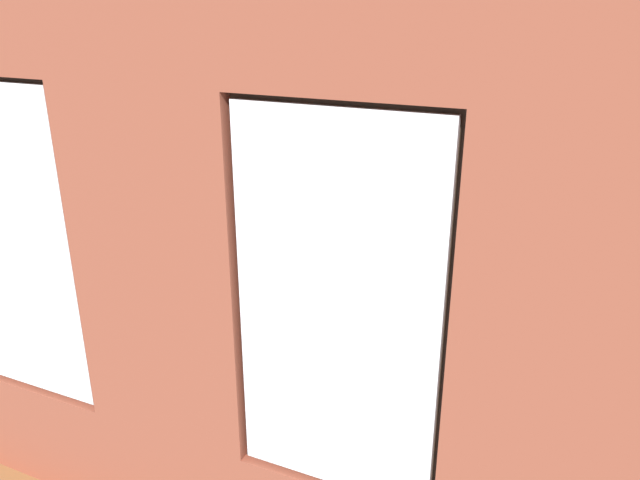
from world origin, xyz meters
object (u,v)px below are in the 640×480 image
at_px(remote_black, 304,288).
at_px(potted_plant_near_tv, 69,251).
at_px(coffee_table, 353,298).
at_px(candle_jar, 401,289).
at_px(cup_ceramic, 353,288).
at_px(remote_silver, 360,299).
at_px(media_console, 112,252).
at_px(tv_flatscreen, 104,193).
at_px(couch_by_window, 180,402).
at_px(potted_plant_foreground_right, 200,194).
at_px(potted_plant_mid_room_small, 476,292).
at_px(table_plant_small, 339,271).
at_px(potted_plant_by_left_couch, 593,309).

distance_m(remote_black, potted_plant_near_tv, 2.21).
relative_size(coffee_table, candle_jar, 13.96).
xyz_separation_m(cup_ceramic, remote_silver, (-0.11, 0.13, -0.03)).
distance_m(coffee_table, remote_silver, 0.18).
distance_m(media_console, tv_flatscreen, 0.71).
height_order(couch_by_window, media_console, couch_by_window).
xyz_separation_m(cup_ceramic, tv_flatscreen, (3.02, -0.17, 0.49)).
bearing_deg(tv_flatscreen, media_console, 90.00).
xyz_separation_m(potted_plant_foreground_right, potted_plant_mid_room_small, (-3.72, 0.85, -0.28)).
distance_m(couch_by_window, table_plant_small, 2.05).
distance_m(media_console, potted_plant_mid_room_small, 4.06).
distance_m(table_plant_small, potted_plant_near_tv, 2.52).
relative_size(table_plant_small, potted_plant_by_left_couch, 0.59).
distance_m(couch_by_window, tv_flatscreen, 3.27).
bearing_deg(tv_flatscreen, remote_black, 173.45).
xyz_separation_m(cup_ceramic, potted_plant_by_left_couch, (-2.05, -0.91, -0.21)).
bearing_deg(coffee_table, candle_jar, -160.22).
relative_size(remote_silver, potted_plant_mid_room_small, 0.30).
bearing_deg(potted_plant_near_tv, coffee_table, -159.53).
relative_size(cup_ceramic, tv_flatscreen, 0.08).
relative_size(coffee_table, remote_silver, 8.74).
bearing_deg(coffee_table, media_console, -3.16).
relative_size(table_plant_small, tv_flatscreen, 0.23).
distance_m(coffee_table, cup_ceramic, 0.10).
xyz_separation_m(cup_ceramic, potted_plant_near_tv, (2.48, 0.93, 0.30)).
bearing_deg(tv_flatscreen, potted_plant_near_tv, 116.36).
distance_m(couch_by_window, cup_ceramic, 1.98).
xyz_separation_m(candle_jar, table_plant_small, (0.59, 0.04, 0.09)).
bearing_deg(potted_plant_by_left_couch, coffee_table, 23.84).
relative_size(potted_plant_foreground_right, potted_plant_by_left_couch, 2.31).
distance_m(table_plant_small, remote_black, 0.37).
relative_size(couch_by_window, potted_plant_near_tv, 1.37).
relative_size(tv_flatscreen, potted_plant_near_tv, 0.94).
bearing_deg(coffee_table, potted_plant_foreground_right, -29.35).
height_order(candle_jar, potted_plant_by_left_couch, candle_jar).
xyz_separation_m(couch_by_window, remote_black, (-0.13, -1.76, 0.14)).
distance_m(remote_silver, tv_flatscreen, 3.19).
height_order(cup_ceramic, media_console, media_console).
xyz_separation_m(potted_plant_foreground_right, potted_plant_near_tv, (-0.24, 2.45, 0.17)).
bearing_deg(remote_silver, media_console, -108.06).
relative_size(table_plant_small, media_console, 0.21).
relative_size(candle_jar, potted_plant_mid_room_small, 0.19).
height_order(table_plant_small, potted_plant_near_tv, potted_plant_near_tv).
height_order(table_plant_small, tv_flatscreen, tv_flatscreen).
height_order(cup_ceramic, table_plant_small, table_plant_small).
bearing_deg(potted_plant_foreground_right, media_console, 77.35).
xyz_separation_m(cup_ceramic, potted_plant_mid_room_small, (-1.00, -0.68, -0.14)).
height_order(couch_by_window, tv_flatscreen, tv_flatscreen).
height_order(tv_flatscreen, potted_plant_foreground_right, tv_flatscreen).
bearing_deg(table_plant_small, remote_black, 41.61).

